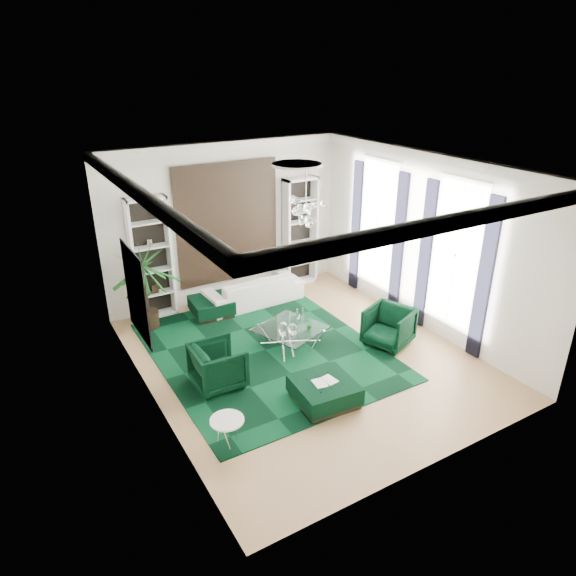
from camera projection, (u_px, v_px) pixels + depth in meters
floor at (303, 357)px, 10.30m from camera, size 6.00×7.00×0.02m
ceiling at (306, 165)px, 8.75m from camera, size 6.00×7.00×0.02m
wall_back at (227, 222)px, 12.29m from camera, size 6.00×0.02×3.80m
wall_front at (447, 354)px, 6.76m from camera, size 6.00×0.02×3.80m
wall_left at (144, 305)px, 8.13m from camera, size 0.02×7.00×3.80m
wall_right at (424, 242)px, 10.92m from camera, size 0.02×7.00×3.80m
crown_molding at (306, 172)px, 8.80m from camera, size 6.00×7.00×0.18m
ceiling_medallion at (297, 165)px, 9.00m from camera, size 0.90×0.90×0.05m
tapestry at (228, 223)px, 12.25m from camera, size 2.50×0.06×2.80m
shelving_left at (151, 259)px, 11.43m from camera, size 0.90×0.38×2.80m
shelving_right at (300, 232)px, 13.24m from camera, size 0.90×0.38×2.80m
painting at (137, 294)px, 8.64m from camera, size 0.04×1.30×1.60m
window_near at (456, 255)px, 10.20m from camera, size 0.03×1.10×2.90m
curtain_near_a at (484, 280)px, 9.67m from camera, size 0.07×0.30×3.25m
curtain_near_b at (425, 256)px, 10.90m from camera, size 0.07×0.30×3.25m
window_far at (378, 225)px, 12.09m from camera, size 0.03×1.10×2.90m
curtain_far_a at (398, 244)px, 11.56m from camera, size 0.07×0.30×3.25m
curtain_far_b at (356, 227)px, 12.79m from camera, size 0.07×0.30×3.25m
rug at (266, 350)px, 10.51m from camera, size 4.20×5.00×0.02m
sofa at (253, 290)px, 12.46m from camera, size 2.42×1.01×0.70m
armchair_left at (218, 366)px, 9.25m from camera, size 0.91×0.89×0.81m
armchair_right at (389, 327)px, 10.60m from camera, size 1.15×1.14×0.81m
coffee_table at (291, 337)px, 10.63m from camera, size 1.54×1.54×0.41m
ottoman_side at (211, 307)px, 11.94m from camera, size 0.97×0.97×0.40m
ottoman_front at (324, 392)px, 8.87m from camera, size 1.08×1.08×0.40m
book at (325, 381)px, 8.78m from camera, size 0.42×0.28×0.03m
side_table at (228, 434)px, 7.80m from camera, size 0.54×0.54×0.50m
palm at (144, 278)px, 10.95m from camera, size 1.74×1.74×2.40m
chandelier at (306, 212)px, 9.63m from camera, size 1.05×1.05×0.72m
table_plant at (309, 324)px, 10.44m from camera, size 0.15×0.13×0.24m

